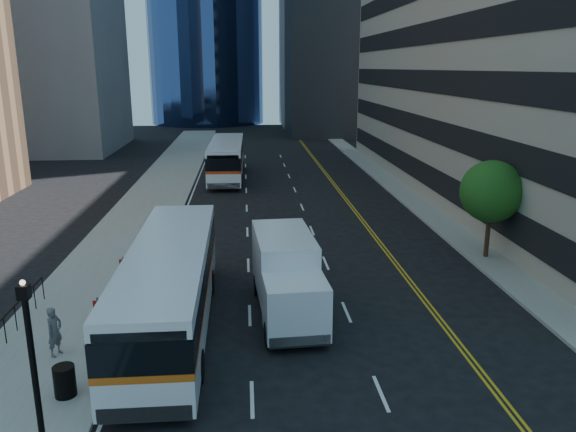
% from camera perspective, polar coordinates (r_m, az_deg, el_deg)
% --- Properties ---
extents(ground, '(160.00, 160.00, 0.00)m').
position_cam_1_polar(ground, '(21.81, 5.59, -11.91)').
color(ground, black).
rests_on(ground, ground).
extents(sidewalk_west, '(5.00, 90.00, 0.15)m').
position_cam_1_polar(sidewalk_west, '(45.73, -13.07, 2.22)').
color(sidewalk_west, gray).
rests_on(sidewalk_west, ground).
extents(sidewalk_east, '(2.00, 90.00, 0.15)m').
position_cam_1_polar(sidewalk_east, '(46.92, 11.20, 2.64)').
color(sidewalk_east, gray).
rests_on(sidewalk_east, ground).
extents(street_tree, '(3.20, 3.20, 5.10)m').
position_cam_1_polar(street_tree, '(30.55, 19.98, 2.34)').
color(street_tree, '#332114').
rests_on(street_tree, sidewalk_east).
extents(lamp_post, '(0.28, 0.28, 4.56)m').
position_cam_1_polar(lamp_post, '(15.89, -24.53, -13.06)').
color(lamp_post, black).
rests_on(lamp_post, sidewalk_west).
extents(bus_front, '(2.93, 12.96, 3.34)m').
position_cam_1_polar(bus_front, '(21.88, -11.88, -6.86)').
color(bus_front, white).
rests_on(bus_front, ground).
extents(bus_rear, '(3.02, 13.00, 3.34)m').
position_cam_1_polar(bus_rear, '(51.33, -6.25, 5.87)').
color(bus_rear, white).
rests_on(bus_rear, ground).
extents(box_truck, '(2.68, 6.78, 3.18)m').
position_cam_1_polar(box_truck, '(22.70, -0.13, -6.08)').
color(box_truck, silver).
rests_on(box_truck, ground).
extents(trash_can, '(0.76, 0.76, 0.97)m').
position_cam_1_polar(trash_can, '(18.90, -21.75, -15.30)').
color(trash_can, black).
rests_on(trash_can, sidewalk_west).
extents(pedestrian, '(0.65, 0.76, 1.76)m').
position_cam_1_polar(pedestrian, '(21.22, -22.63, -10.78)').
color(pedestrian, '#505157').
rests_on(pedestrian, sidewalk_west).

